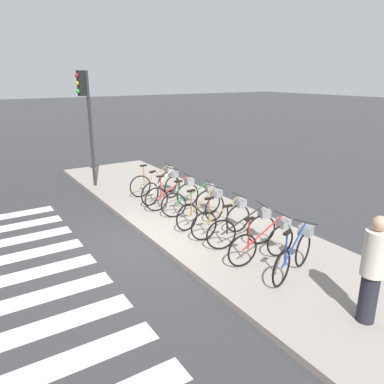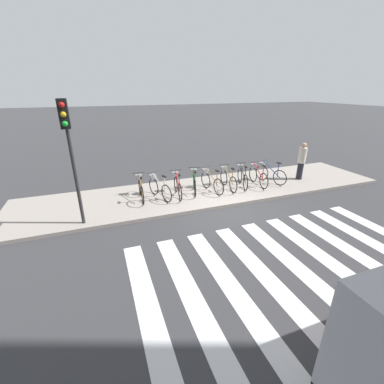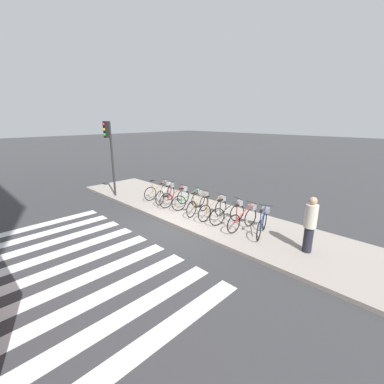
# 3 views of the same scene
# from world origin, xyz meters

# --- Properties ---
(ground_plane) EXTENTS (120.00, 120.00, 0.00)m
(ground_plane) POSITION_xyz_m (0.00, 0.00, 0.00)
(ground_plane) COLOR #38383A
(sidewalk) EXTENTS (15.03, 3.22, 0.12)m
(sidewalk) POSITION_xyz_m (0.00, 1.61, 0.06)
(sidewalk) COLOR #9E9389
(sidewalk) RESTS_ON ground_plane
(parked_bicycle_0) EXTENTS (0.46, 1.58, 0.97)m
(parked_bicycle_0) POSITION_xyz_m (-2.82, 1.64, 0.55)
(parked_bicycle_0) COLOR black
(parked_bicycle_0) RESTS_ON sidewalk
(parked_bicycle_1) EXTENTS (0.62, 1.51, 0.97)m
(parked_bicycle_1) POSITION_xyz_m (-2.17, 1.51, 0.55)
(parked_bicycle_1) COLOR black
(parked_bicycle_1) RESTS_ON sidewalk
(parked_bicycle_2) EXTENTS (0.46, 1.57, 0.97)m
(parked_bicycle_2) POSITION_xyz_m (-1.44, 1.48, 0.55)
(parked_bicycle_2) COLOR black
(parked_bicycle_2) RESTS_ON sidewalk
(parked_bicycle_3) EXTENTS (0.63, 1.51, 0.97)m
(parked_bicycle_3) POSITION_xyz_m (-0.69, 1.61, 0.55)
(parked_bicycle_3) COLOR black
(parked_bicycle_3) RESTS_ON sidewalk
(parked_bicycle_4) EXTENTS (0.46, 1.56, 0.97)m
(parked_bicycle_4) POSITION_xyz_m (-0.04, 1.47, 0.55)
(parked_bicycle_4) COLOR black
(parked_bicycle_4) RESTS_ON sidewalk
(parked_bicycle_5) EXTENTS (0.46, 1.58, 0.97)m
(parked_bicycle_5) POSITION_xyz_m (0.73, 1.51, 0.55)
(parked_bicycle_5) COLOR black
(parked_bicycle_5) RESTS_ON sidewalk
(parked_bicycle_6) EXTENTS (0.58, 1.53, 0.97)m
(parked_bicycle_6) POSITION_xyz_m (1.43, 1.53, 0.55)
(parked_bicycle_6) COLOR black
(parked_bicycle_6) RESTS_ON sidewalk
(parked_bicycle_7) EXTENTS (0.46, 1.58, 0.97)m
(parked_bicycle_7) POSITION_xyz_m (2.13, 1.45, 0.55)
(parked_bicycle_7) COLOR black
(parked_bicycle_7) RESTS_ON sidewalk
(parked_bicycle_8) EXTENTS (0.64, 1.51, 0.97)m
(parked_bicycle_8) POSITION_xyz_m (2.79, 1.54, 0.55)
(parked_bicycle_8) COLOR black
(parked_bicycle_8) RESTS_ON sidewalk
(pedestrian) EXTENTS (0.34, 0.34, 1.66)m
(pedestrian) POSITION_xyz_m (4.34, 1.38, 0.99)
(pedestrian) COLOR #23232D
(pedestrian) RESTS_ON sidewalk
(traffic_light) EXTENTS (0.24, 0.40, 3.63)m
(traffic_light) POSITION_xyz_m (-4.83, 0.24, 2.73)
(traffic_light) COLOR #2D2D2D
(traffic_light) RESTS_ON sidewalk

